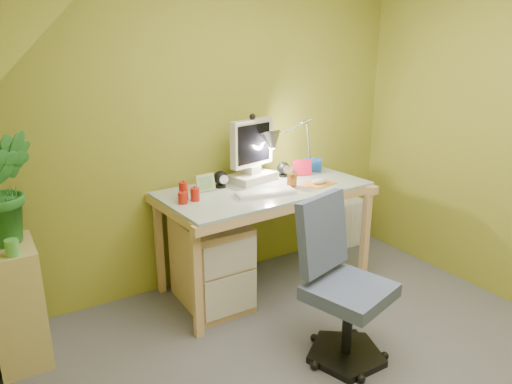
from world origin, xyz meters
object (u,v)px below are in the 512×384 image
desk (264,238)px  side_ledge (17,304)px  desk_lamp (302,134)px  potted_plant (3,188)px  monitor (252,144)px  task_chair (350,290)px  radiator (342,224)px

desk → side_ledge: bearing=175.8°
desk_lamp → potted_plant: (-2.08, -0.13, -0.07)m
desk_lamp → potted_plant: 2.09m
side_ledge → potted_plant: size_ratio=1.15×
monitor → side_ledge: bearing=171.5°
task_chair → radiator: (1.05, 1.24, -0.23)m
desk_lamp → radiator: size_ratio=1.47×
desk → radiator: size_ratio=3.50×
desk_lamp → potted_plant: bearing=-177.2°
desk → desk_lamp: desk_lamp is taller
desk → monitor: size_ratio=2.60×
potted_plant → task_chair: bearing=-33.0°
desk_lamp → task_chair: bearing=-113.9°
desk → radiator: bearing=11.1°
side_ledge → task_chair: task_chair is taller
monitor → task_chair: monitor is taller
monitor → radiator: monitor is taller
potted_plant → desk: bearing=-1.9°
side_ledge → potted_plant: 0.67m
task_chair → radiator: 1.64m
desk_lamp → radiator: (0.55, 0.09, -0.89)m
desk → side_ledge: desk is taller
desk_lamp → task_chair: 1.42m
side_ledge → radiator: side_ledge is taller
side_ledge → task_chair: 1.89m
task_chair → side_ledge: bearing=132.5°
desk → potted_plant: potted_plant is taller
desk_lamp → radiator: bearing=8.6°
monitor → side_ledge: (-1.66, -0.18, -0.71)m
desk → side_ledge: size_ratio=2.06×
desk_lamp → task_chair: size_ratio=0.70×
desk → desk_lamp: bearing=17.8°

